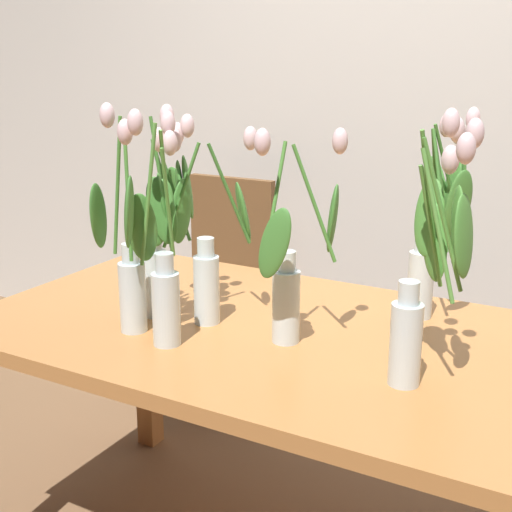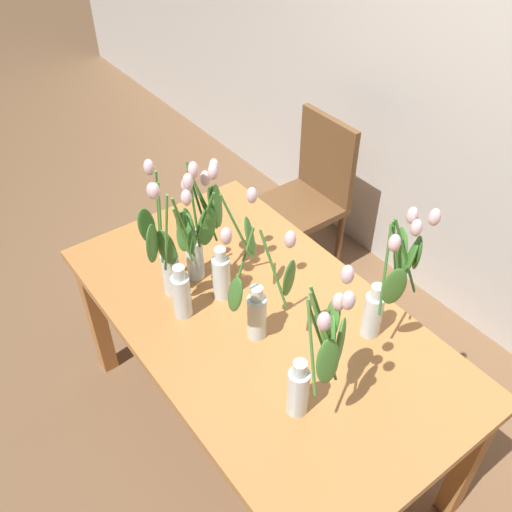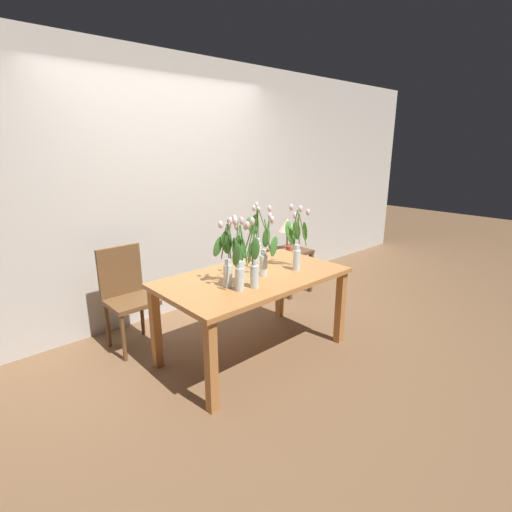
# 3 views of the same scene
# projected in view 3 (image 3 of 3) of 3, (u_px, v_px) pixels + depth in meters

# --- Properties ---
(ground_plane) EXTENTS (18.00, 18.00, 0.00)m
(ground_plane) POSITION_uv_depth(u_px,v_px,m) (254.00, 352.00, 3.47)
(ground_plane) COLOR brown
(room_wall_rear) EXTENTS (9.00, 0.10, 2.70)m
(room_wall_rear) POSITION_uv_depth(u_px,v_px,m) (168.00, 190.00, 4.04)
(room_wall_rear) COLOR beige
(room_wall_rear) RESTS_ON ground
(dining_table) EXTENTS (1.60, 0.90, 0.74)m
(dining_table) POSITION_uv_depth(u_px,v_px,m) (253.00, 285.00, 3.28)
(dining_table) COLOR #B7753D
(dining_table) RESTS_ON ground
(tulip_vase_0) EXTENTS (0.19, 0.24, 0.55)m
(tulip_vase_0) POSITION_uv_depth(u_px,v_px,m) (258.00, 237.00, 3.60)
(tulip_vase_0) COLOR silver
(tulip_vase_0) RESTS_ON dining_table
(tulip_vase_1) EXTENTS (0.17, 0.16, 0.56)m
(tulip_vase_1) POSITION_uv_depth(u_px,v_px,m) (227.00, 258.00, 2.97)
(tulip_vase_1) COLOR silver
(tulip_vase_1) RESTS_ON dining_table
(tulip_vase_2) EXTENTS (0.15, 0.21, 0.56)m
(tulip_vase_2) POSITION_uv_depth(u_px,v_px,m) (251.00, 262.00, 2.92)
(tulip_vase_2) COLOR silver
(tulip_vase_2) RESTS_ON dining_table
(tulip_vase_3) EXTENTS (0.17, 0.23, 0.53)m
(tulip_vase_3) POSITION_uv_depth(u_px,v_px,m) (266.00, 256.00, 3.21)
(tulip_vase_3) COLOR silver
(tulip_vase_3) RESTS_ON dining_table
(tulip_vase_4) EXTENTS (0.16, 0.18, 0.57)m
(tulip_vase_4) POSITION_uv_depth(u_px,v_px,m) (296.00, 243.00, 3.38)
(tulip_vase_4) COLOR silver
(tulip_vase_4) RESTS_ON dining_table
(tulip_vase_5) EXTENTS (0.19, 0.13, 0.57)m
(tulip_vase_5) POSITION_uv_depth(u_px,v_px,m) (241.00, 268.00, 2.87)
(tulip_vase_5) COLOR silver
(tulip_vase_5) RESTS_ON dining_table
(tulip_vase_6) EXTENTS (0.21, 0.26, 0.51)m
(tulip_vase_6) POSITION_uv_depth(u_px,v_px,m) (240.00, 261.00, 3.06)
(tulip_vase_6) COLOR silver
(tulip_vase_6) RESTS_ON dining_table
(dining_chair) EXTENTS (0.40, 0.40, 0.93)m
(dining_chair) POSITION_uv_depth(u_px,v_px,m) (127.00, 292.00, 3.48)
(dining_chair) COLOR brown
(dining_chair) RESTS_ON ground
(side_table) EXTENTS (0.44, 0.44, 0.55)m
(side_table) POSITION_uv_depth(u_px,v_px,m) (290.00, 259.00, 4.81)
(side_table) COLOR brown
(side_table) RESTS_ON ground
(table_lamp) EXTENTS (0.22, 0.22, 0.40)m
(table_lamp) POSITION_uv_depth(u_px,v_px,m) (287.00, 226.00, 4.68)
(table_lamp) COLOR olive
(table_lamp) RESTS_ON side_table
(pillar_candle) EXTENTS (0.06, 0.06, 0.07)m
(pillar_candle) POSITION_uv_depth(u_px,v_px,m) (288.00, 249.00, 4.66)
(pillar_candle) COLOR #B72D23
(pillar_candle) RESTS_ON side_table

